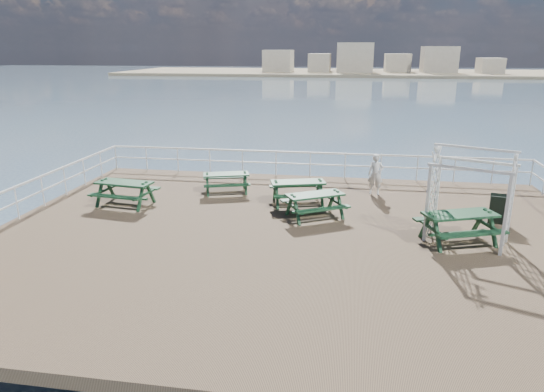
{
  "coord_description": "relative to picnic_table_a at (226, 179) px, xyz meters",
  "views": [
    {
      "loc": [
        1.62,
        -13.29,
        5.29
      ],
      "look_at": [
        -0.58,
        0.24,
        1.1
      ],
      "focal_mm": 32.0,
      "sensor_mm": 36.0,
      "label": 1
    }
  ],
  "objects": [
    {
      "name": "picnic_table_e",
      "position": [
        3.56,
        -2.32,
        0.04
      ],
      "size": [
        2.34,
        2.21,
        0.9
      ],
      "rotation": [
        0.0,
        0.0,
        0.52
      ],
      "color": "#14391D",
      "rests_on": "ground"
    },
    {
      "name": "trellis_arbor",
      "position": [
        7.96,
        -3.72,
        0.68
      ],
      "size": [
        2.48,
        1.93,
        2.74
      ],
      "rotation": [
        0.0,
        0.0,
        -0.39
      ],
      "color": "silver",
      "rests_on": "ground"
    },
    {
      "name": "ground",
      "position": [
        2.96,
        -4.03,
        -0.68
      ],
      "size": [
        18.0,
        14.0,
        0.3
      ],
      "primitive_type": "cube",
      "color": "brown",
      "rests_on": "ground"
    },
    {
      "name": "sea_backdrop",
      "position": [
        15.5,
        130.04,
        -1.04
      ],
      "size": [
        300.0,
        300.0,
        9.2
      ],
      "color": "#455B74",
      "rests_on": "ground"
    },
    {
      "name": "picnic_table_d",
      "position": [
        -3.12,
        -2.09,
        0.07
      ],
      "size": [
        2.13,
        1.81,
        0.95
      ],
      "rotation": [
        0.0,
        0.0,
        -0.13
      ],
      "color": "#14391D",
      "rests_on": "ground"
    },
    {
      "name": "person",
      "position": [
        5.6,
        0.64,
        0.23
      ],
      "size": [
        0.58,
        0.41,
        1.54
      ],
      "primitive_type": "imported",
      "rotation": [
        0.0,
        0.0,
        -0.07
      ],
      "color": "silver",
      "rests_on": "ground"
    },
    {
      "name": "picnic_table_a",
      "position": [
        0.0,
        0.0,
        0.0
      ],
      "size": [
        2.06,
        1.84,
        0.84
      ],
      "rotation": [
        0.0,
        0.0,
        0.31
      ],
      "color": "#14391D",
      "rests_on": "ground"
    },
    {
      "name": "picnic_table_c",
      "position": [
        7.74,
        -3.82,
        0.1
      ],
      "size": [
        2.47,
        2.24,
        0.99
      ],
      "rotation": [
        0.0,
        0.0,
        0.36
      ],
      "color": "#14391D",
      "rests_on": "ground"
    },
    {
      "name": "picnic_table_b",
      "position": [
        2.85,
        -0.96,
        0.05
      ],
      "size": [
        2.24,
        1.99,
        0.92
      ],
      "rotation": [
        0.0,
        0.0,
        0.29
      ],
      "color": "#14391D",
      "rests_on": "ground"
    },
    {
      "name": "railing",
      "position": [
        2.89,
        -1.46,
        0.34
      ],
      "size": [
        17.77,
        13.76,
        1.1
      ],
      "color": "silver",
      "rests_on": "ground"
    },
    {
      "name": "sandwich_board",
      "position": [
        9.29,
        -2.07,
        -0.07
      ],
      "size": [
        0.67,
        0.55,
        0.96
      ],
      "rotation": [
        0.0,
        0.0,
        -0.22
      ],
      "color": "black",
      "rests_on": "ground"
    }
  ]
}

